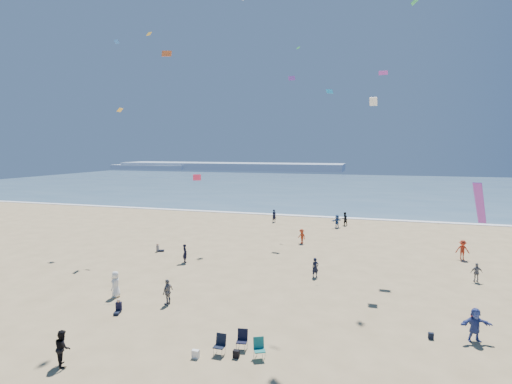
% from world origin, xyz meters
% --- Properties ---
extents(ocean, '(220.00, 100.00, 0.06)m').
position_xyz_m(ocean, '(0.00, 95.00, 0.03)').
color(ocean, '#476B84').
rests_on(ocean, ground).
extents(surf_line, '(220.00, 1.20, 0.08)m').
position_xyz_m(surf_line, '(0.00, 45.00, 0.04)').
color(surf_line, white).
rests_on(surf_line, ground).
extents(headland_far, '(110.00, 20.00, 3.20)m').
position_xyz_m(headland_far, '(-60.00, 170.00, 1.60)').
color(headland_far, '#7A8EA8').
rests_on(headland_far, ground).
extents(headland_near, '(40.00, 14.00, 2.00)m').
position_xyz_m(headland_near, '(-100.00, 165.00, 1.00)').
color(headland_near, '#7A8EA8').
rests_on(headland_near, ground).
extents(standing_flyers, '(29.51, 50.51, 1.79)m').
position_xyz_m(standing_flyers, '(5.01, 19.07, 0.85)').
color(standing_flyers, black).
rests_on(standing_flyers, ground).
extents(seated_group, '(27.15, 25.32, 0.84)m').
position_xyz_m(seated_group, '(0.54, 6.58, 0.42)').
color(seated_group, silver).
rests_on(seated_group, ground).
extents(chair_cluster, '(2.71, 1.44, 1.00)m').
position_xyz_m(chair_cluster, '(2.44, 3.79, 0.50)').
color(chair_cluster, black).
rests_on(chair_cluster, ground).
extents(white_tote, '(0.35, 0.20, 0.40)m').
position_xyz_m(white_tote, '(0.47, 2.86, 0.20)').
color(white_tote, white).
rests_on(white_tote, ground).
extents(black_backpack, '(0.30, 0.22, 0.38)m').
position_xyz_m(black_backpack, '(2.35, 3.45, 0.19)').
color(black_backpack, black).
rests_on(black_backpack, ground).
extents(navy_bag, '(0.28, 0.18, 0.34)m').
position_xyz_m(navy_bag, '(11.69, 8.26, 0.17)').
color(navy_bag, black).
rests_on(navy_bag, ground).
extents(kites_aloft, '(47.39, 40.85, 27.46)m').
position_xyz_m(kites_aloft, '(8.73, 13.73, 14.84)').
color(kites_aloft, '#E02657').
rests_on(kites_aloft, ground).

